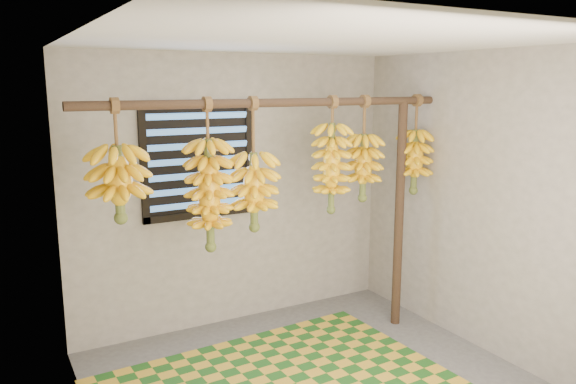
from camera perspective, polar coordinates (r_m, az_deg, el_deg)
ceiling at (r=3.62m, az=4.39°, el=15.15°), size 3.00×3.00×0.01m
wall_back at (r=5.02m, az=-5.30°, el=0.11°), size 3.00×0.01×2.40m
wall_left at (r=3.19m, az=-19.32°, el=-6.76°), size 0.01×3.00×2.40m
wall_right at (r=4.70m, az=19.67°, el=-1.22°), size 0.01×3.00×2.40m
window at (r=4.82m, az=-9.03°, el=3.19°), size 1.00×0.04×1.00m
hanging_pole at (r=4.21m, az=-1.00°, el=9.06°), size 3.00×0.06×0.06m
support_post at (r=5.02m, az=11.22°, el=-2.39°), size 0.08×0.08×2.00m
banana_bunch_a at (r=3.85m, az=-16.80°, el=0.84°), size 0.38×0.38×0.81m
banana_bunch_b at (r=4.05m, az=-7.99°, el=-0.30°), size 0.32×0.32×1.10m
banana_bunch_c at (r=4.19m, az=-3.48°, el=0.07°), size 0.35×0.35×1.00m
banana_bunch_d at (r=4.51m, az=4.45°, el=2.44°), size 0.31×0.31×0.94m
banana_bunch_e at (r=4.69m, az=7.64°, el=2.52°), size 0.31×0.31×0.87m
banana_bunch_f at (r=5.03m, az=12.73°, el=3.07°), size 0.29×0.29×0.86m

